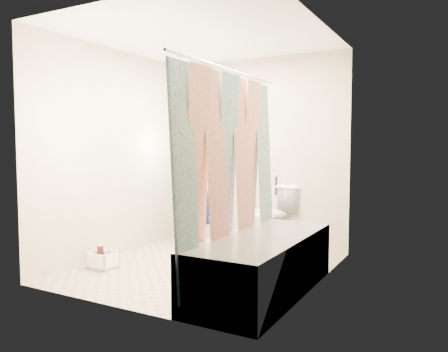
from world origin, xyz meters
The scene contains 14 objects.
floor centered at (0.00, 0.00, 0.00)m, with size 2.60×2.60×0.00m, color tan.
ceiling centered at (0.00, 0.00, 2.40)m, with size 2.40×2.60×0.02m, color white.
wall_back centered at (0.00, 1.30, 1.20)m, with size 2.40×0.02×2.40m, color #C4B997.
wall_front centered at (0.00, -1.30, 1.20)m, with size 2.40×0.02×2.40m, color #C4B997.
wall_left centered at (-1.20, 0.00, 1.20)m, with size 0.02×2.60×2.40m, color #C4B997.
wall_right centered at (1.20, 0.00, 1.20)m, with size 0.02×2.60×2.40m, color #C4B997.
bathtub centered at (0.85, -0.43, 0.27)m, with size 0.70×1.75×0.50m.
curtain_rod centered at (0.52, -0.43, 1.95)m, with size 0.02×0.02×1.90m, color silver.
shower_curtain centered at (0.52, -0.43, 1.02)m, with size 0.06×1.75×1.80m, color white.
toilet centered at (0.30, 1.08, 0.40)m, with size 0.45×0.79×0.81m, color white.
tank_lid centered at (0.26, 0.96, 0.47)m, with size 0.50×0.22×0.04m, color white.
tank_internals centered at (0.32, 1.30, 0.80)m, with size 0.19×0.09×0.26m.
plumber centered at (-0.55, 0.72, 0.79)m, with size 0.58×0.38×1.59m, color #0E3895.
cleaning_caddy centered at (-0.93, -0.53, 0.08)m, with size 0.29×0.23×0.22m.
Camera 1 is at (2.35, -3.87, 1.29)m, focal length 35.00 mm.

